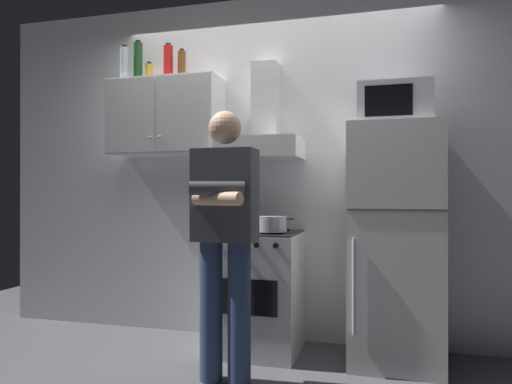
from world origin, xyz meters
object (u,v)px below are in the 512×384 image
Objects in this scene: microwave at (394,105)px; bottle_wine_green at (138,62)px; cooking_pot at (272,224)px; upper_cabinet at (166,117)px; range_hood at (263,133)px; bottle_soda_red at (168,63)px; refrigerator at (394,244)px; bottle_vodka_clear at (124,64)px; person_standing at (225,233)px; bottle_spice_jar at (149,72)px; stove_oven at (258,291)px; bottle_beer_brown at (182,65)px.

microwave is 1.45× the size of bottle_wine_green.
microwave is 1.56× the size of cooking_pot.
range_hood is (0.80, 0.00, -0.15)m from upper_cabinet.
microwave is 1.63× the size of bottle_soda_red.
refrigerator is 2.53m from bottle_vodka_clear.
bottle_soda_red reaches higher than range_hood.
range_hood is 1.01m from person_standing.
stove_oven is at bearing -7.53° from bottle_spice_jar.
bottle_wine_green is at bearing -178.92° from upper_cabinet.
bottle_spice_jar is at bearing 176.25° from refrigerator.
bottle_spice_jar reaches higher than upper_cabinet.
person_standing is 1.66m from bottle_soda_red.
bottle_spice_jar is 0.46× the size of bottle_wine_green.
bottle_soda_red is (-0.79, 0.02, 0.59)m from range_hood.
range_hood reaches higher than cooking_pot.
microwave is 1.61× the size of bottle_vodka_clear.
cooking_pot is (0.13, -0.12, 0.50)m from stove_oven.
range_hood is 3.12× the size of bottle_beer_brown.
bottle_beer_brown is at bearing 174.92° from refrigerator.
bottle_spice_jar is 0.13m from bottle_wine_green.
range_hood is 1.30m from bottle_vodka_clear.
microwave is at bearing 32.00° from person_standing.
person_standing is 5.57× the size of bottle_soda_red.
refrigerator reaches higher than stove_oven.
range_hood is at bearing 0.10° from bottle_spice_jar.
person_standing is at bearing -110.30° from cooking_pot.
person_standing is 4.94× the size of bottle_wine_green.
bottle_spice_jar is 0.22m from bottle_vodka_clear.
upper_cabinet is at bearing 175.93° from refrigerator.
upper_cabinet is 0.55× the size of person_standing.
bottle_wine_green is (-0.10, -0.00, 0.09)m from bottle_spice_jar.
upper_cabinet is 1.03× the size of stove_oven.
upper_cabinet is 1.55m from stove_oven.
bottle_vodka_clear is (-0.21, -0.02, 0.07)m from bottle_spice_jar.
stove_oven is 2.63× the size of bottle_wine_green.
range_hood is at bearing 0.32° from bottle_wine_green.
range_hood is 0.99m from bottle_soda_red.
refrigerator is at bearing -7.55° from range_hood.
microwave is at bearing 1.15° from stove_oven.
bottle_vodka_clear is at bearing -172.17° from bottle_wine_green.
bottle_spice_jar reaches higher than refrigerator.
microwave is at bearing 9.57° from cooking_pot.
bottle_soda_red is (0.16, 0.02, 0.07)m from bottle_spice_jar.
bottle_spice_jar is 0.18m from bottle_soda_red.
cooking_pot is 1.75m from bottle_wine_green.
range_hood is 1.25m from refrigerator.
refrigerator is 2.31m from bottle_spice_jar.
range_hood is 2.44× the size of cooking_pot.
bottle_beer_brown is (-0.80, 0.26, 1.24)m from cooking_pot.
bottle_vodka_clear is (-1.16, -0.02, 0.59)m from range_hood.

